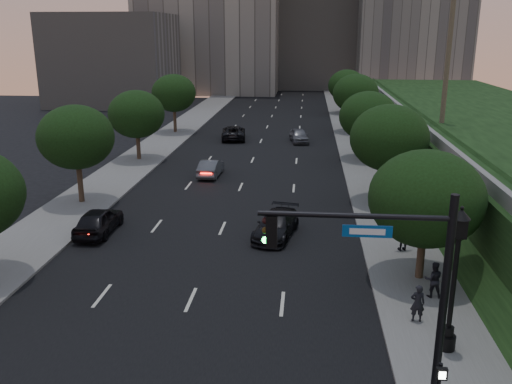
# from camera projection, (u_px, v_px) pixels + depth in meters

# --- Properties ---
(ground) EXTENTS (160.00, 160.00, 0.00)m
(ground) POSITION_uv_depth(u_px,v_px,m) (161.00, 368.00, 18.85)
(ground) COLOR black
(ground) RESTS_ON ground
(road_surface) EXTENTS (16.00, 140.00, 0.02)m
(road_surface) POSITION_uv_depth(u_px,v_px,m) (250.00, 165.00, 47.49)
(road_surface) COLOR black
(road_surface) RESTS_ON ground
(sidewalk_right) EXTENTS (4.50, 140.00, 0.15)m
(sidewalk_right) POSITION_uv_depth(u_px,v_px,m) (369.00, 167.00, 46.55)
(sidewalk_right) COLOR slate
(sidewalk_right) RESTS_ON ground
(sidewalk_left) EXTENTS (4.50, 140.00, 0.15)m
(sidewalk_left) POSITION_uv_depth(u_px,v_px,m) (136.00, 162.00, 48.39)
(sidewalk_left) COLOR slate
(sidewalk_left) RESTS_ON ground
(parapet_wall) EXTENTS (0.35, 90.00, 0.70)m
(parapet_wall) POSITION_uv_depth(u_px,v_px,m) (416.00, 122.00, 43.13)
(parapet_wall) COLOR slate
(parapet_wall) RESTS_ON embankment
(office_block_left) EXTENTS (26.00, 20.00, 32.00)m
(office_block_left) POSITION_uv_depth(u_px,v_px,m) (211.00, 6.00, 103.39)
(office_block_left) COLOR gray
(office_block_left) RESTS_ON ground
(office_block_mid) EXTENTS (22.00, 18.00, 26.00)m
(office_block_mid) POSITION_uv_depth(u_px,v_px,m) (315.00, 23.00, 111.99)
(office_block_mid) COLOR gray
(office_block_mid) RESTS_ON ground
(office_block_filler) EXTENTS (18.00, 16.00, 14.00)m
(office_block_filler) POSITION_uv_depth(u_px,v_px,m) (114.00, 60.00, 86.03)
(office_block_filler) COLOR gray
(office_block_filler) RESTS_ON ground
(tree_right_a) EXTENTS (5.20, 5.20, 6.24)m
(tree_right_a) POSITION_uv_depth(u_px,v_px,m) (426.00, 199.00, 24.42)
(tree_right_a) COLOR #38281C
(tree_right_a) RESTS_ON ground
(tree_right_b) EXTENTS (5.20, 5.20, 6.74)m
(tree_right_b) POSITION_uv_depth(u_px,v_px,m) (389.00, 138.00, 35.73)
(tree_right_b) COLOR #38281C
(tree_right_b) RESTS_ON ground
(tree_right_c) EXTENTS (5.20, 5.20, 6.24)m
(tree_right_c) POSITION_uv_depth(u_px,v_px,m) (368.00, 116.00, 48.28)
(tree_right_c) COLOR #38281C
(tree_right_c) RESTS_ON ground
(tree_right_d) EXTENTS (5.20, 5.20, 6.74)m
(tree_right_d) POSITION_uv_depth(u_px,v_px,m) (356.00, 94.00, 61.51)
(tree_right_d) COLOR #38281C
(tree_right_d) RESTS_ON ground
(tree_right_e) EXTENTS (5.20, 5.20, 6.24)m
(tree_right_e) POSITION_uv_depth(u_px,v_px,m) (347.00, 85.00, 75.97)
(tree_right_e) COLOR #38281C
(tree_right_e) RESTS_ON ground
(tree_left_b) EXTENTS (5.00, 5.00, 6.71)m
(tree_left_b) POSITION_uv_depth(u_px,v_px,m) (76.00, 137.00, 35.66)
(tree_left_b) COLOR #38281C
(tree_left_b) RESTS_ON ground
(tree_left_c) EXTENTS (5.00, 5.00, 6.34)m
(tree_left_c) POSITION_uv_depth(u_px,v_px,m) (136.00, 114.00, 48.18)
(tree_left_c) COLOR #38281C
(tree_left_c) RESTS_ON ground
(tree_left_d) EXTENTS (5.00, 5.00, 6.71)m
(tree_left_d) POSITION_uv_depth(u_px,v_px,m) (174.00, 93.00, 61.44)
(tree_left_d) COLOR #38281C
(tree_left_d) RESTS_ON ground
(traffic_signal_mast) EXTENTS (5.68, 0.56, 7.00)m
(traffic_signal_mast) POSITION_uv_depth(u_px,v_px,m) (405.00, 303.00, 15.75)
(traffic_signal_mast) COLOR black
(traffic_signal_mast) RESTS_ON ground
(street_lamp) EXTENTS (0.64, 0.64, 5.62)m
(street_lamp) POSITION_uv_depth(u_px,v_px,m) (453.00, 287.00, 19.04)
(street_lamp) COLOR black
(street_lamp) RESTS_ON ground
(sedan_near_left) EXTENTS (1.86, 4.51, 1.53)m
(sedan_near_left) POSITION_uv_depth(u_px,v_px,m) (99.00, 221.00, 31.27)
(sedan_near_left) COLOR black
(sedan_near_left) RESTS_ON ground
(sedan_mid_left) EXTENTS (1.64, 4.24, 1.38)m
(sedan_mid_left) POSITION_uv_depth(u_px,v_px,m) (211.00, 168.00, 43.80)
(sedan_mid_left) COLOR #4E5054
(sedan_mid_left) RESTS_ON ground
(sedan_far_left) EXTENTS (3.08, 5.61, 1.49)m
(sedan_far_left) POSITION_uv_depth(u_px,v_px,m) (234.00, 133.00, 58.77)
(sedan_far_left) COLOR black
(sedan_far_left) RESTS_ON ground
(sedan_near_right) EXTENTS (2.82, 5.03, 1.38)m
(sedan_near_right) POSITION_uv_depth(u_px,v_px,m) (276.00, 225.00, 30.81)
(sedan_near_right) COLOR black
(sedan_near_right) RESTS_ON ground
(sedan_far_right) EXTENTS (2.42, 4.47, 1.44)m
(sedan_far_right) POSITION_uv_depth(u_px,v_px,m) (299.00, 135.00, 57.26)
(sedan_far_right) COLOR slate
(sedan_far_right) RESTS_ON ground
(pedestrian_a) EXTENTS (0.57, 0.38, 1.57)m
(pedestrian_a) POSITION_uv_depth(u_px,v_px,m) (418.00, 303.00, 21.42)
(pedestrian_a) COLOR black
(pedestrian_a) RESTS_ON sidewalk_right
(pedestrian_b) EXTENTS (0.81, 0.64, 1.62)m
(pedestrian_b) POSITION_uv_depth(u_px,v_px,m) (433.00, 279.00, 23.41)
(pedestrian_b) COLOR black
(pedestrian_b) RESTS_ON sidewalk_right
(pedestrian_c) EXTENTS (1.11, 0.70, 1.76)m
(pedestrian_c) POSITION_uv_depth(u_px,v_px,m) (404.00, 235.00, 28.38)
(pedestrian_c) COLOR black
(pedestrian_c) RESTS_ON sidewalk_right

